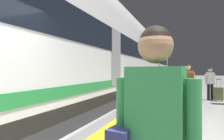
{
  "coord_description": "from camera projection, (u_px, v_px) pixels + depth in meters",
  "views": [
    {
      "loc": [
        1.04,
        -1.51,
        1.44
      ],
      "look_at": [
        -1.16,
        4.17,
        1.46
      ],
      "focal_mm": 30.61,
      "sensor_mm": 36.0,
      "label": 1
    }
  ],
  "objects": [
    {
      "name": "traveller_foreground",
      "position": [
        153.0,
        140.0,
        1.22
      ],
      "size": [
        0.56,
        0.3,
        1.72
      ],
      "color": "#383842",
      "rests_on": "ground"
    },
    {
      "name": "tactile_edge_band",
      "position": [
        149.0,
        94.0,
        11.48
      ],
      "size": [
        0.54,
        80.0,
        0.01
      ],
      "primitive_type": "cube",
      "color": "slate",
      "rests_on": "ground"
    },
    {
      "name": "passenger_mid",
      "position": [
        210.0,
        81.0,
        9.25
      ],
      "size": [
        0.47,
        0.29,
        1.59
      ],
      "color": "black",
      "rests_on": "ground"
    },
    {
      "name": "duffel_bag_near",
      "position": [
        178.0,
        106.0,
        6.87
      ],
      "size": [
        0.44,
        0.26,
        0.36
      ],
      "color": "black",
      "rests_on": "ground"
    },
    {
      "name": "high_speed_train",
      "position": [
        123.0,
        54.0,
        12.41
      ],
      "size": [
        2.94,
        35.02,
        4.97
      ],
      "color": "#38383D",
      "rests_on": "ground"
    },
    {
      "name": "suitcase_mid",
      "position": [
        218.0,
        94.0,
        8.97
      ],
      "size": [
        0.43,
        0.33,
        1.04
      ],
      "color": "#596038",
      "rests_on": "ground"
    },
    {
      "name": "passenger_near",
      "position": [
        188.0,
        83.0,
        6.92
      ],
      "size": [
        0.49,
        0.41,
        1.69
      ],
      "color": "brown",
      "rests_on": "ground"
    },
    {
      "name": "safety_line_strip",
      "position": [
        154.0,
        95.0,
        11.37
      ],
      "size": [
        0.36,
        80.0,
        0.01
      ],
      "primitive_type": "cube",
      "color": "yellow",
      "rests_on": "ground"
    }
  ]
}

